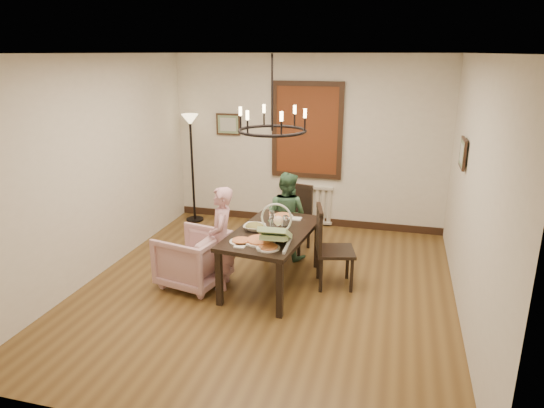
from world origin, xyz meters
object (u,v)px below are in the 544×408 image
at_px(drinking_glass, 272,225).
at_px(armchair, 193,259).
at_px(chair_far, 293,219).
at_px(chair_right, 336,247).
at_px(elderly_woman, 222,247).
at_px(floor_lamp, 192,170).
at_px(seated_man, 286,222).
at_px(baby_bouncer, 275,231).
at_px(dining_table, 272,237).

bearing_deg(drinking_glass, armchair, -164.79).
distance_m(chair_far, chair_right, 1.23).
height_order(elderly_woman, floor_lamp, floor_lamp).
bearing_deg(chair_far, elderly_woman, -101.45).
xyz_separation_m(chair_far, chair_right, (0.75, -0.97, 0.03)).
relative_size(elderly_woman, floor_lamp, 0.59).
distance_m(armchair, drinking_glass, 1.09).
height_order(chair_right, armchair, chair_right).
relative_size(armchair, seated_man, 0.74).
bearing_deg(chair_right, baby_bouncer, 121.23).
bearing_deg(chair_right, floor_lamp, 41.57).
height_order(chair_right, seated_man, chair_right).
height_order(armchair, baby_bouncer, baby_bouncer).
height_order(drinking_glass, floor_lamp, floor_lamp).
bearing_deg(floor_lamp, dining_table, -46.19).
height_order(dining_table, baby_bouncer, baby_bouncer).
bearing_deg(seated_man, drinking_glass, 108.30).
relative_size(chair_right, seated_man, 1.01).
xyz_separation_m(armchair, seated_man, (0.93, 1.16, 0.17)).
distance_m(chair_right, seated_man, 1.08).
height_order(elderly_woman, seated_man, elderly_woman).
distance_m(chair_right, armchair, 1.78).
bearing_deg(armchair, baby_bouncer, 92.32).
distance_m(baby_bouncer, floor_lamp, 3.22).
bearing_deg(dining_table, floor_lamp, 140.67).
distance_m(chair_right, floor_lamp, 3.29).
bearing_deg(baby_bouncer, seated_man, 94.71).
distance_m(dining_table, chair_far, 1.16).
bearing_deg(baby_bouncer, drinking_glass, 106.16).
distance_m(chair_far, baby_bouncer, 1.64).
bearing_deg(floor_lamp, armchair, -66.68).
bearing_deg(floor_lamp, chair_far, -24.00).
bearing_deg(drinking_glass, elderly_woman, -158.04).
distance_m(baby_bouncer, drinking_glass, 0.49).
bearing_deg(seated_man, floor_lamp, -13.79).
xyz_separation_m(elderly_woman, baby_bouncer, (0.73, -0.22, 0.35)).
xyz_separation_m(baby_bouncer, floor_lamp, (-2.09, 2.45, 0.01)).
distance_m(dining_table, armchair, 1.03).
bearing_deg(armchair, floor_lamp, -144.69).
bearing_deg(chair_far, chair_right, -40.35).
height_order(dining_table, chair_right, chair_right).
bearing_deg(baby_bouncer, elderly_woman, 160.24).
bearing_deg(chair_far, dining_table, -78.61).
bearing_deg(drinking_glass, chair_far, 89.21).
relative_size(chair_far, armchair, 1.28).
distance_m(dining_table, chair_right, 0.79).
bearing_deg(armchair, elderly_woman, 106.18).
height_order(elderly_woman, baby_bouncer, elderly_woman).
relative_size(elderly_woman, drinking_glass, 7.80).
bearing_deg(drinking_glass, seated_man, 91.89).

